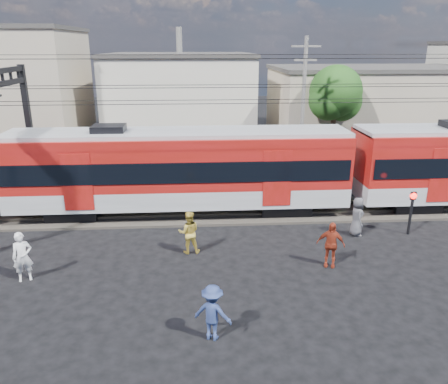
% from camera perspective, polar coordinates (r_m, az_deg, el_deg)
% --- Properties ---
extents(ground, '(120.00, 120.00, 0.00)m').
position_cam_1_polar(ground, '(14.70, -0.19, -14.25)').
color(ground, black).
rests_on(ground, ground).
extents(track_bed, '(70.00, 3.40, 0.12)m').
position_cam_1_polar(track_bed, '(21.82, -1.50, -2.63)').
color(track_bed, '#2D2823').
rests_on(track_bed, ground).
extents(rail_near, '(70.00, 0.12, 0.12)m').
position_cam_1_polar(rail_near, '(21.08, -1.42, -3.07)').
color(rail_near, '#59544C').
rests_on(rail_near, track_bed).
extents(rail_far, '(70.00, 0.12, 0.12)m').
position_cam_1_polar(rail_far, '(22.47, -1.58, -1.65)').
color(rail_far, '#59544C').
rests_on(rail_far, track_bed).
extents(commuter_train, '(50.30, 3.08, 4.17)m').
position_cam_1_polar(commuter_train, '(21.07, -5.25, 3.23)').
color(commuter_train, black).
rests_on(commuter_train, ground).
extents(catenary, '(70.00, 9.30, 7.52)m').
position_cam_1_polar(catenary, '(21.97, -25.12, 9.50)').
color(catenary, black).
rests_on(catenary, ground).
extents(building_midwest, '(12.24, 12.24, 7.30)m').
position_cam_1_polar(building_midwest, '(39.57, -5.65, 12.32)').
color(building_midwest, beige).
rests_on(building_midwest, ground).
extents(building_mideast, '(16.32, 10.20, 6.30)m').
position_cam_1_polar(building_mideast, '(39.49, 18.57, 10.72)').
color(building_mideast, tan).
rests_on(building_mideast, ground).
extents(utility_pole_mid, '(1.80, 0.24, 8.50)m').
position_cam_1_polar(utility_pole_mid, '(28.34, 10.28, 11.40)').
color(utility_pole_mid, slate).
rests_on(utility_pole_mid, ground).
extents(tree_near, '(3.82, 3.64, 6.72)m').
position_cam_1_polar(tree_near, '(32.16, 14.62, 12.17)').
color(tree_near, '#382619').
rests_on(tree_near, ground).
extents(pedestrian_a, '(0.78, 0.64, 1.82)m').
position_cam_1_polar(pedestrian_a, '(17.06, -24.83, -7.69)').
color(pedestrian_a, white).
rests_on(pedestrian_a, ground).
extents(pedestrian_b, '(0.89, 0.71, 1.76)m').
position_cam_1_polar(pedestrian_b, '(17.55, -4.60, -5.27)').
color(pedestrian_b, gold).
rests_on(pedestrian_b, ground).
extents(pedestrian_c, '(1.25, 0.99, 1.69)m').
position_cam_1_polar(pedestrian_c, '(12.73, -1.52, -15.47)').
color(pedestrian_c, navy).
rests_on(pedestrian_c, ground).
extents(pedestrian_d, '(1.13, 0.75, 1.78)m').
position_cam_1_polar(pedestrian_d, '(16.94, 13.75, -6.66)').
color(pedestrian_d, maroon).
rests_on(pedestrian_d, ground).
extents(pedestrian_e, '(0.59, 0.87, 1.75)m').
position_cam_1_polar(pedestrian_e, '(19.94, 16.97, -3.08)').
color(pedestrian_e, '#444348').
rests_on(pedestrian_e, ground).
extents(crossing_signal, '(0.29, 0.29, 1.98)m').
position_cam_1_polar(crossing_signal, '(20.67, 23.34, -1.57)').
color(crossing_signal, black).
rests_on(crossing_signal, ground).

